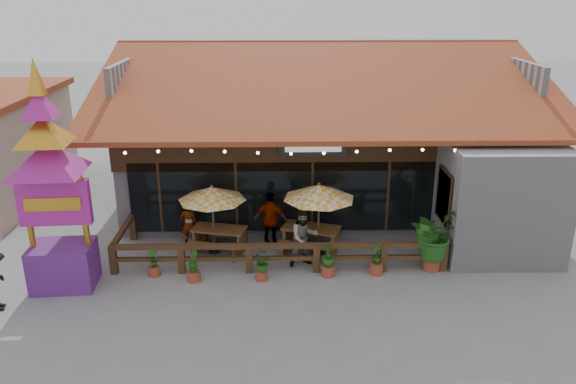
{
  "coord_description": "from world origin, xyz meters",
  "views": [
    {
      "loc": [
        -1.63,
        -15.45,
        7.97
      ],
      "look_at": [
        -1.31,
        1.5,
        1.81
      ],
      "focal_mm": 35.0,
      "sensor_mm": 36.0,
      "label": 1
    }
  ],
  "objects_px": {
    "picnic_table_left": "(219,236)",
    "picnic_table_right": "(311,235)",
    "umbrella_right": "(319,192)",
    "tropical_plant": "(434,235)",
    "thai_sign_tower": "(48,164)",
    "umbrella_left": "(212,194)"
  },
  "relations": [
    {
      "from": "picnic_table_left",
      "to": "picnic_table_right",
      "type": "distance_m",
      "value": 2.92
    },
    {
      "from": "picnic_table_right",
      "to": "thai_sign_tower",
      "type": "relative_size",
      "value": 0.32
    },
    {
      "from": "umbrella_left",
      "to": "thai_sign_tower",
      "type": "xyz_separation_m",
      "value": [
        -4.0,
        -2.11,
        1.65
      ]
    },
    {
      "from": "picnic_table_left",
      "to": "tropical_plant",
      "type": "height_order",
      "value": "tropical_plant"
    },
    {
      "from": "umbrella_left",
      "to": "thai_sign_tower",
      "type": "bearing_deg",
      "value": -152.18
    },
    {
      "from": "picnic_table_left",
      "to": "picnic_table_right",
      "type": "xyz_separation_m",
      "value": [
        2.92,
        -0.08,
        0.03
      ]
    },
    {
      "from": "umbrella_left",
      "to": "picnic_table_left",
      "type": "xyz_separation_m",
      "value": [
        0.17,
        0.03,
        -1.44
      ]
    },
    {
      "from": "umbrella_left",
      "to": "picnic_table_left",
      "type": "relative_size",
      "value": 1.15
    },
    {
      "from": "picnic_table_left",
      "to": "tropical_plant",
      "type": "xyz_separation_m",
      "value": [
        6.48,
        -1.37,
        0.59
      ]
    },
    {
      "from": "thai_sign_tower",
      "to": "tropical_plant",
      "type": "relative_size",
      "value": 3.46
    },
    {
      "from": "umbrella_left",
      "to": "picnic_table_left",
      "type": "height_order",
      "value": "umbrella_left"
    },
    {
      "from": "picnic_table_left",
      "to": "thai_sign_tower",
      "type": "bearing_deg",
      "value": -152.79
    },
    {
      "from": "umbrella_right",
      "to": "tropical_plant",
      "type": "relative_size",
      "value": 1.35
    },
    {
      "from": "picnic_table_left",
      "to": "thai_sign_tower",
      "type": "distance_m",
      "value": 5.61
    },
    {
      "from": "tropical_plant",
      "to": "thai_sign_tower",
      "type": "bearing_deg",
      "value": -175.85
    },
    {
      "from": "umbrella_right",
      "to": "picnic_table_right",
      "type": "bearing_deg",
      "value": 145.14
    },
    {
      "from": "umbrella_left",
      "to": "picnic_table_left",
      "type": "bearing_deg",
      "value": 10.7
    },
    {
      "from": "picnic_table_left",
      "to": "picnic_table_right",
      "type": "height_order",
      "value": "picnic_table_right"
    },
    {
      "from": "picnic_table_left",
      "to": "thai_sign_tower",
      "type": "xyz_separation_m",
      "value": [
        -4.16,
        -2.14,
        3.08
      ]
    },
    {
      "from": "picnic_table_left",
      "to": "picnic_table_right",
      "type": "relative_size",
      "value": 0.91
    },
    {
      "from": "picnic_table_right",
      "to": "tropical_plant",
      "type": "height_order",
      "value": "tropical_plant"
    },
    {
      "from": "umbrella_left",
      "to": "umbrella_right",
      "type": "xyz_separation_m",
      "value": [
        3.31,
        -0.2,
        0.1
      ]
    }
  ]
}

